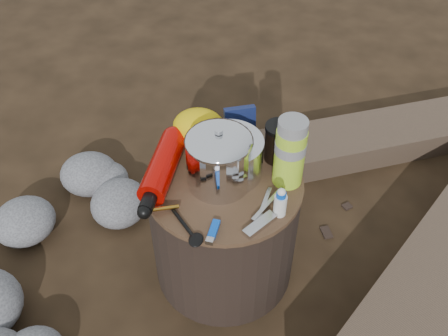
% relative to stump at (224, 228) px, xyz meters
% --- Properties ---
extents(ground, '(60.00, 60.00, 0.00)m').
position_rel_stump_xyz_m(ground, '(0.00, 0.00, -0.21)').
color(ground, black).
rests_on(ground, ground).
extents(stump, '(0.46, 0.46, 0.43)m').
position_rel_stump_xyz_m(stump, '(0.00, 0.00, 0.00)').
color(stump, black).
rests_on(stump, ground).
extents(rock_ring, '(0.43, 0.95, 0.19)m').
position_rel_stump_xyz_m(rock_ring, '(-0.54, -0.07, -0.12)').
color(rock_ring, '#5A5A5F').
rests_on(rock_ring, ground).
extents(log_small, '(1.33, 0.80, 0.11)m').
position_rel_stump_xyz_m(log_small, '(0.64, 0.78, -0.16)').
color(log_small, '#443529').
rests_on(log_small, ground).
extents(foil_windscreen, '(0.20, 0.20, 0.12)m').
position_rel_stump_xyz_m(foil_windscreen, '(0.01, 0.04, 0.28)').
color(foil_windscreen, silver).
rests_on(foil_windscreen, stump).
extents(camping_pot, '(0.19, 0.19, 0.19)m').
position_rel_stump_xyz_m(camping_pot, '(-0.01, -0.00, 0.31)').
color(camping_pot, silver).
rests_on(camping_pot, stump).
extents(fuel_bottle, '(0.08, 0.33, 0.08)m').
position_rel_stump_xyz_m(fuel_bottle, '(-0.18, -0.01, 0.25)').
color(fuel_bottle, '#AA0803').
rests_on(fuel_bottle, stump).
extents(thermos, '(0.09, 0.09, 0.22)m').
position_rel_stump_xyz_m(thermos, '(0.18, 0.04, 0.32)').
color(thermos, '#A0CD27').
rests_on(thermos, stump).
extents(travel_mug, '(0.08, 0.08, 0.12)m').
position_rel_stump_xyz_m(travel_mug, '(0.14, 0.13, 0.28)').
color(travel_mug, black).
rests_on(travel_mug, stump).
extents(stuff_sack, '(0.16, 0.13, 0.11)m').
position_rel_stump_xyz_m(stuff_sack, '(-0.11, 0.16, 0.27)').
color(stuff_sack, '#DAB507').
rests_on(stuff_sack, stump).
extents(food_pouch, '(0.10, 0.06, 0.12)m').
position_rel_stump_xyz_m(food_pouch, '(0.02, 0.19, 0.28)').
color(food_pouch, '#101A45').
rests_on(food_pouch, stump).
extents(lighter, '(0.03, 0.08, 0.01)m').
position_rel_stump_xyz_m(lighter, '(0.01, -0.19, 0.22)').
color(lighter, '#0944BD').
rests_on(lighter, stump).
extents(multitool, '(0.09, 0.10, 0.01)m').
position_rel_stump_xyz_m(multitool, '(0.12, -0.15, 0.22)').
color(multitool, silver).
rests_on(multitool, stump).
extents(pot_grabber, '(0.08, 0.15, 0.01)m').
position_rel_stump_xyz_m(pot_grabber, '(0.13, -0.08, 0.22)').
color(pot_grabber, silver).
rests_on(pot_grabber, stump).
extents(spork, '(0.13, 0.13, 0.01)m').
position_rel_stump_xyz_m(spork, '(-0.08, -0.18, 0.22)').
color(spork, black).
rests_on(spork, stump).
extents(squeeze_bottle, '(0.04, 0.04, 0.08)m').
position_rel_stump_xyz_m(squeeze_bottle, '(0.17, -0.10, 0.26)').
color(squeeze_bottle, silver).
rests_on(squeeze_bottle, stump).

